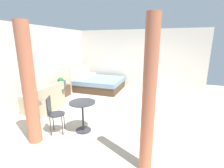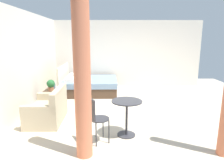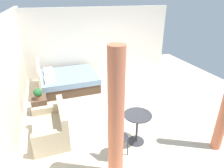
# 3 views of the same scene
# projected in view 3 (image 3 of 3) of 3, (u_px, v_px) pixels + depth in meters

# --- Properties ---
(ground_plane) EXTENTS (8.68, 9.13, 0.02)m
(ground_plane) POSITION_uv_depth(u_px,v_px,m) (123.00, 102.00, 6.40)
(ground_plane) COLOR beige
(wall_back) EXTENTS (8.68, 0.12, 2.74)m
(wall_back) POSITION_uv_depth(u_px,v_px,m) (10.00, 74.00, 4.93)
(wall_back) COLOR silver
(wall_back) RESTS_ON ground
(wall_right) EXTENTS (0.12, 6.13, 2.74)m
(wall_right) POSITION_uv_depth(u_px,v_px,m) (99.00, 41.00, 8.27)
(wall_right) COLOR silver
(wall_right) RESTS_ON ground
(bed) EXTENTS (1.83, 2.03, 1.04)m
(bed) POSITION_uv_depth(u_px,v_px,m) (67.00, 80.00, 7.27)
(bed) COLOR #473323
(bed) RESTS_ON ground
(couch) EXTENTS (1.23, 0.79, 0.83)m
(couch) POSITION_uv_depth(u_px,v_px,m) (52.00, 128.00, 4.70)
(couch) COLOR tan
(couch) RESTS_ON ground
(nightstand) EXTENTS (0.49, 0.41, 0.47)m
(nightstand) POSITION_uv_depth(u_px,v_px,m) (40.00, 105.00, 5.80)
(nightstand) COLOR brown
(nightstand) RESTS_ON ground
(potted_plant) EXTENTS (0.24, 0.24, 0.33)m
(potted_plant) POSITION_uv_depth(u_px,v_px,m) (38.00, 93.00, 5.54)
(potted_plant) COLOR #935B3D
(potted_plant) RESTS_ON nightstand
(vase) EXTENTS (0.11, 0.11, 0.19)m
(vase) POSITION_uv_depth(u_px,v_px,m) (39.00, 93.00, 5.77)
(vase) COLOR slate
(vase) RESTS_ON nightstand
(balcony_table) EXTENTS (0.63, 0.63, 0.76)m
(balcony_table) POSITION_uv_depth(u_px,v_px,m) (137.00, 123.00, 4.48)
(balcony_table) COLOR #2D2D33
(balcony_table) RESTS_ON ground
(cafe_chair_near_window) EXTENTS (0.51, 0.51, 0.91)m
(cafe_chair_near_window) POSITION_uv_depth(u_px,v_px,m) (116.00, 136.00, 4.02)
(cafe_chair_near_window) COLOR #2D2D33
(cafe_chair_near_window) RESTS_ON ground
(curtain_right) EXTENTS (0.28, 0.28, 2.56)m
(curtain_right) POSITION_uv_depth(u_px,v_px,m) (116.00, 120.00, 3.29)
(curtain_right) COLOR #D1704C
(curtain_right) RESTS_ON ground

